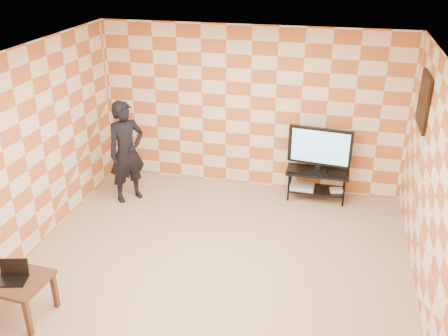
{
  "coord_description": "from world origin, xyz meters",
  "views": [
    {
      "loc": [
        1.34,
        -5.17,
        3.9
      ],
      "look_at": [
        0.0,
        0.6,
        1.15
      ],
      "focal_mm": 40.0,
      "sensor_mm": 36.0,
      "label": 1
    }
  ],
  "objects_px": {
    "tv_stand": "(317,178)",
    "person": "(127,152)",
    "tv": "(320,148)",
    "side_table": "(21,287)"
  },
  "relations": [
    {
      "from": "tv_stand",
      "to": "tv",
      "type": "xyz_separation_m",
      "value": [
        0.0,
        -0.0,
        0.54
      ]
    },
    {
      "from": "tv",
      "to": "side_table",
      "type": "distance_m",
      "value": 4.7
    },
    {
      "from": "tv",
      "to": "person",
      "type": "bearing_deg",
      "value": -167.12
    },
    {
      "from": "tv_stand",
      "to": "tv",
      "type": "relative_size",
      "value": 0.99
    },
    {
      "from": "side_table",
      "to": "person",
      "type": "xyz_separation_m",
      "value": [
        0.05,
        2.9,
        0.41
      ]
    },
    {
      "from": "tv",
      "to": "side_table",
      "type": "xyz_separation_m",
      "value": [
        -3.01,
        -3.58,
        -0.49
      ]
    },
    {
      "from": "tv",
      "to": "tv_stand",
      "type": "bearing_deg",
      "value": 96.78
    },
    {
      "from": "tv_stand",
      "to": "person",
      "type": "distance_m",
      "value": 3.08
    },
    {
      "from": "tv",
      "to": "person",
      "type": "distance_m",
      "value": 3.04
    },
    {
      "from": "tv",
      "to": "person",
      "type": "relative_size",
      "value": 0.61
    }
  ]
}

